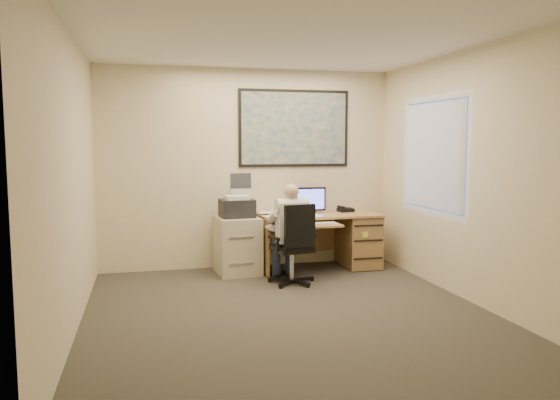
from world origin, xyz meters
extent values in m
cube|color=#39342C|center=(0.00, 0.00, 0.00)|extent=(4.00, 4.50, 0.00)
cube|color=white|center=(0.00, 0.00, 2.70)|extent=(4.00, 4.50, 0.00)
cube|color=beige|center=(0.00, 2.25, 1.35)|extent=(4.00, 0.00, 2.70)
cube|color=beige|center=(0.00, -2.25, 1.35)|extent=(4.00, 0.00, 2.70)
cube|color=beige|center=(-2.00, 0.00, 1.35)|extent=(0.00, 4.50, 2.70)
cube|color=beige|center=(2.00, 0.00, 1.35)|extent=(0.00, 4.50, 2.70)
cube|color=tan|center=(0.90, 1.88, 0.73)|extent=(1.60, 0.75, 0.03)
cube|color=#A17541|center=(1.48, 1.88, 0.36)|extent=(0.45, 0.70, 0.70)
cube|color=#A17541|center=(0.12, 1.88, 0.36)|extent=(0.04, 0.70, 0.70)
cube|color=#A17541|center=(0.90, 2.22, 0.45)|extent=(1.55, 0.03, 0.55)
cylinder|color=black|center=(0.82, 2.02, 0.76)|extent=(0.17, 0.17, 0.02)
cube|color=black|center=(0.82, 2.00, 0.94)|extent=(0.42, 0.06, 0.32)
cube|color=#5D67FF|center=(0.82, 1.98, 0.94)|extent=(0.38, 0.02, 0.27)
cube|color=tan|center=(0.77, 1.43, 0.66)|extent=(0.55, 0.30, 0.02)
cube|color=beige|center=(0.77, 1.43, 0.68)|extent=(0.43, 0.14, 0.02)
cube|color=black|center=(1.33, 1.99, 0.77)|extent=(0.22, 0.20, 0.05)
cylinder|color=silver|center=(0.70, 1.83, 0.84)|extent=(0.08, 0.08, 0.19)
cylinder|color=white|center=(0.81, 2.02, 0.80)|extent=(0.08, 0.08, 0.10)
cube|color=white|center=(0.45, 1.88, 0.76)|extent=(0.60, 0.56, 0.02)
cube|color=#1E4C93|center=(0.65, 2.23, 1.90)|extent=(1.56, 0.03, 1.06)
cube|color=white|center=(-0.10, 2.24, 1.08)|extent=(0.28, 0.01, 0.42)
cube|color=beige|center=(-0.22, 1.87, 0.37)|extent=(0.58, 0.67, 0.74)
cube|color=black|center=(-0.22, 1.87, 0.86)|extent=(0.45, 0.40, 0.23)
cube|color=white|center=(-0.22, 1.85, 1.00)|extent=(0.31, 0.25, 0.05)
cylinder|color=silver|center=(0.34, 1.19, 0.23)|extent=(0.06, 0.06, 0.37)
cube|color=black|center=(0.34, 1.19, 0.43)|extent=(0.49, 0.49, 0.06)
cube|color=black|center=(0.30, 0.98, 0.73)|extent=(0.39, 0.13, 0.50)
camera|label=1|loc=(-1.36, -5.09, 1.70)|focal=35.00mm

